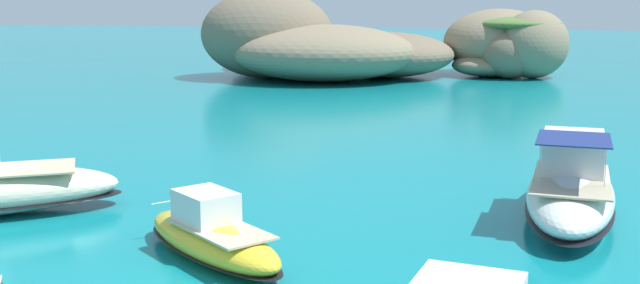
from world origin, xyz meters
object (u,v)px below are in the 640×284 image
islet_small (507,44)px  motorboat_yellow (212,236)px  islet_large (316,49)px  motorboat_white (571,189)px

islet_small → motorboat_yellow: islet_small is taller
islet_large → motorboat_yellow: (11.98, -53.17, -2.03)m
islet_small → islet_large: bearing=-163.5°
motorboat_yellow → motorboat_white: 12.39m
islet_large → islet_small: bearing=16.5°
islet_small → motorboat_white: 51.61m
islet_small → motorboat_white: (3.72, -51.43, -2.19)m
motorboat_yellow → islet_large: bearing=102.7°
islet_large → islet_small: size_ratio=2.21×
islet_large → motorboat_white: (22.06, -45.98, -1.71)m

